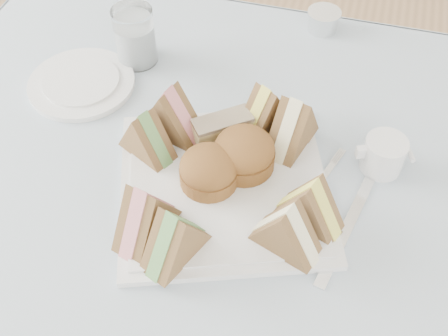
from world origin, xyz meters
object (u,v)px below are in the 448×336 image
(water_glass, at_px, (135,36))
(table, at_px, (191,302))
(serving_plate, at_px, (224,186))
(creamer_jug, at_px, (384,155))

(water_glass, bearing_deg, table, -57.66)
(table, relative_size, serving_plate, 2.88)
(table, xyz_separation_m, creamer_jug, (0.29, 0.13, 0.40))
(table, xyz_separation_m, water_glass, (-0.17, 0.27, 0.43))
(table, height_order, creamer_jug, creamer_jug)
(serving_plate, bearing_deg, table, 176.24)
(water_glass, xyz_separation_m, creamer_jug, (0.46, -0.15, -0.03))
(creamer_jug, bearing_deg, serving_plate, -176.52)
(table, bearing_deg, serving_plate, 16.49)
(serving_plate, relative_size, creamer_jug, 4.77)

